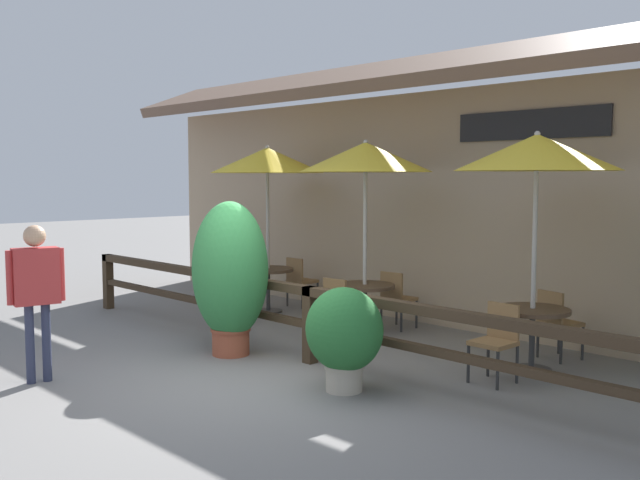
{
  "coord_description": "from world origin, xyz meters",
  "views": [
    {
      "loc": [
        6.27,
        -4.88,
        2.28
      ],
      "look_at": [
        -0.41,
        1.62,
        1.46
      ],
      "focal_mm": 40.0,
      "sensor_mm": 36.0,
      "label": 1
    }
  ],
  "objects_px": {
    "chair_middle_wallside": "(396,296)",
    "potted_plant_entrance_palm": "(344,333)",
    "chair_far_wallside": "(557,320)",
    "chair_far_streetside": "(497,338)",
    "chair_middle_streetside": "(329,307)",
    "patio_umbrella_near": "(267,161)",
    "patio_umbrella_far": "(537,153)",
    "dining_table_middle": "(365,295)",
    "dining_table_near": "(268,277)",
    "chair_near_streetside": "(231,287)",
    "pedestrian": "(36,282)",
    "potted_plant_corner_fern": "(230,274)",
    "patio_umbrella_middle": "(365,158)",
    "chair_near_wallside": "(300,279)",
    "dining_table_far": "(532,321)"
  },
  "relations": [
    {
      "from": "chair_middle_streetside",
      "to": "potted_plant_entrance_palm",
      "type": "xyz_separation_m",
      "value": [
        1.71,
        -1.47,
        0.13
      ]
    },
    {
      "from": "patio_umbrella_near",
      "to": "chair_far_wallside",
      "type": "height_order",
      "value": "patio_umbrella_near"
    },
    {
      "from": "patio_umbrella_far",
      "to": "potted_plant_entrance_palm",
      "type": "relative_size",
      "value": 2.51
    },
    {
      "from": "dining_table_near",
      "to": "pedestrian",
      "type": "bearing_deg",
      "value": -72.55
    },
    {
      "from": "chair_middle_streetside",
      "to": "chair_far_streetside",
      "type": "xyz_separation_m",
      "value": [
        2.66,
        -0.01,
        0.0
      ]
    },
    {
      "from": "patio_umbrella_middle",
      "to": "potted_plant_corner_fern",
      "type": "distance_m",
      "value": 2.6
    },
    {
      "from": "dining_table_middle",
      "to": "potted_plant_corner_fern",
      "type": "distance_m",
      "value": 2.16
    },
    {
      "from": "chair_near_streetside",
      "to": "chair_near_wallside",
      "type": "distance_m",
      "value": 1.44
    },
    {
      "from": "dining_table_near",
      "to": "chair_near_wallside",
      "type": "xyz_separation_m",
      "value": [
        0.02,
        0.72,
        -0.1
      ]
    },
    {
      "from": "patio_umbrella_middle",
      "to": "chair_middle_wallside",
      "type": "distance_m",
      "value": 2.18
    },
    {
      "from": "chair_near_streetside",
      "to": "potted_plant_entrance_palm",
      "type": "height_order",
      "value": "potted_plant_entrance_palm"
    },
    {
      "from": "patio_umbrella_near",
      "to": "chair_far_wallside",
      "type": "relative_size",
      "value": 3.21
    },
    {
      "from": "dining_table_far",
      "to": "chair_far_wallside",
      "type": "relative_size",
      "value": 0.99
    },
    {
      "from": "dining_table_middle",
      "to": "potted_plant_entrance_palm",
      "type": "height_order",
      "value": "potted_plant_entrance_palm"
    },
    {
      "from": "chair_near_wallside",
      "to": "patio_umbrella_middle",
      "type": "height_order",
      "value": "patio_umbrella_middle"
    },
    {
      "from": "chair_near_streetside",
      "to": "potted_plant_entrance_palm",
      "type": "xyz_separation_m",
      "value": [
        4.11,
        -1.61,
        0.13
      ]
    },
    {
      "from": "patio_umbrella_near",
      "to": "patio_umbrella_far",
      "type": "distance_m",
      "value": 5.02
    },
    {
      "from": "potted_plant_corner_fern",
      "to": "pedestrian",
      "type": "bearing_deg",
      "value": -101.94
    },
    {
      "from": "potted_plant_corner_fern",
      "to": "potted_plant_entrance_palm",
      "type": "bearing_deg",
      "value": -2.41
    },
    {
      "from": "dining_table_middle",
      "to": "potted_plant_entrance_palm",
      "type": "xyz_separation_m",
      "value": [
        1.66,
        -2.15,
        0.03
      ]
    },
    {
      "from": "chair_near_wallside",
      "to": "patio_umbrella_far",
      "type": "distance_m",
      "value": 5.48
    },
    {
      "from": "chair_far_wallside",
      "to": "chair_far_streetside",
      "type": "bearing_deg",
      "value": 105.43
    },
    {
      "from": "pedestrian",
      "to": "chair_middle_wallside",
      "type": "bearing_deg",
      "value": -179.97
    },
    {
      "from": "dining_table_near",
      "to": "chair_middle_wallside",
      "type": "height_order",
      "value": "chair_middle_wallside"
    },
    {
      "from": "chair_middle_streetside",
      "to": "dining_table_far",
      "type": "xyz_separation_m",
      "value": [
        2.7,
        0.69,
        0.1
      ]
    },
    {
      "from": "patio_umbrella_far",
      "to": "potted_plant_corner_fern",
      "type": "height_order",
      "value": "patio_umbrella_far"
    },
    {
      "from": "potted_plant_corner_fern",
      "to": "chair_middle_wallside",
      "type": "bearing_deg",
      "value": 79.85
    },
    {
      "from": "chair_middle_wallside",
      "to": "potted_plant_entrance_palm",
      "type": "height_order",
      "value": "potted_plant_entrance_palm"
    },
    {
      "from": "dining_table_middle",
      "to": "dining_table_far",
      "type": "distance_m",
      "value": 2.65
    },
    {
      "from": "chair_middle_streetside",
      "to": "dining_table_middle",
      "type": "bearing_deg",
      "value": 80.08
    },
    {
      "from": "patio_umbrella_near",
      "to": "dining_table_far",
      "type": "height_order",
      "value": "patio_umbrella_near"
    },
    {
      "from": "patio_umbrella_near",
      "to": "potted_plant_entrance_palm",
      "type": "xyz_separation_m",
      "value": [
        4.03,
        -2.33,
        -1.93
      ]
    },
    {
      "from": "chair_near_streetside",
      "to": "chair_middle_streetside",
      "type": "xyz_separation_m",
      "value": [
        2.4,
        -0.14,
        0.0
      ]
    },
    {
      "from": "patio_umbrella_middle",
      "to": "dining_table_near",
      "type": "bearing_deg",
      "value": 175.75
    },
    {
      "from": "dining_table_near",
      "to": "pedestrian",
      "type": "relative_size",
      "value": 0.49
    },
    {
      "from": "chair_near_wallside",
      "to": "dining_table_near",
      "type": "bearing_deg",
      "value": 87.85
    },
    {
      "from": "chair_middle_streetside",
      "to": "patio_umbrella_far",
      "type": "xyz_separation_m",
      "value": [
        2.7,
        0.69,
        2.07
      ]
    },
    {
      "from": "dining_table_near",
      "to": "chair_near_streetside",
      "type": "height_order",
      "value": "chair_near_streetside"
    },
    {
      "from": "chair_middle_streetside",
      "to": "chair_middle_wallside",
      "type": "bearing_deg",
      "value": 81.01
    },
    {
      "from": "patio_umbrella_near",
      "to": "chair_far_wallside",
      "type": "xyz_separation_m",
      "value": [
        4.97,
        0.55,
        -2.07
      ]
    },
    {
      "from": "chair_middle_streetside",
      "to": "chair_far_wallside",
      "type": "xyz_separation_m",
      "value": [
        2.65,
        1.4,
        0.0
      ]
    },
    {
      "from": "chair_far_streetside",
      "to": "dining_table_near",
      "type": "bearing_deg",
      "value": 171.89
    },
    {
      "from": "dining_table_far",
      "to": "dining_table_middle",
      "type": "bearing_deg",
      "value": -179.64
    },
    {
      "from": "dining_table_middle",
      "to": "potted_plant_entrance_palm",
      "type": "bearing_deg",
      "value": -52.4
    },
    {
      "from": "dining_table_middle",
      "to": "chair_middle_wallside",
      "type": "distance_m",
      "value": 0.69
    },
    {
      "from": "dining_table_middle",
      "to": "chair_far_wallside",
      "type": "xyz_separation_m",
      "value": [
        2.59,
        0.72,
        -0.1
      ]
    },
    {
      "from": "chair_middle_streetside",
      "to": "chair_far_streetside",
      "type": "height_order",
      "value": "same"
    },
    {
      "from": "dining_table_middle",
      "to": "chair_far_streetside",
      "type": "distance_m",
      "value": 2.7
    },
    {
      "from": "dining_table_middle",
      "to": "chair_middle_streetside",
      "type": "height_order",
      "value": "chair_middle_streetside"
    },
    {
      "from": "potted_plant_corner_fern",
      "to": "potted_plant_entrance_palm",
      "type": "relative_size",
      "value": 1.77
    }
  ]
}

